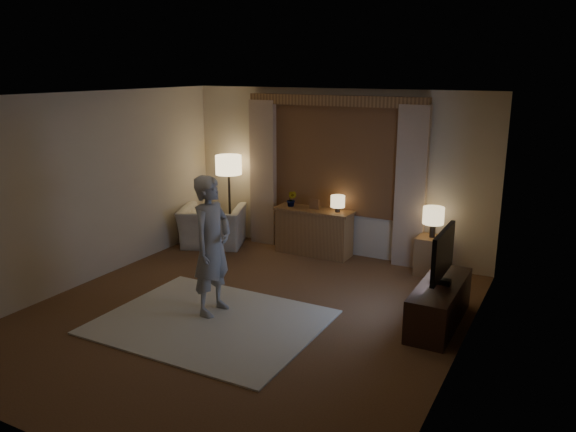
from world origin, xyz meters
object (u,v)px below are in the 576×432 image
Objects in this scene: armchair at (213,227)px; side_table at (431,256)px; sideboard at (314,233)px; person at (212,246)px; tv_stand at (439,304)px.

armchair reaches higher than side_table.
sideboard is 1.89m from side_table.
person is at bearing -92.20° from sideboard.
person is (-0.10, -2.61, 0.51)m from sideboard.
side_table is at bearing -37.62° from person.
armchair is at bearing -174.28° from side_table.
tv_stand is 0.83× the size of person.
sideboard reaches higher than side_table.
side_table is 3.29m from person.
person is at bearing -158.53° from tv_stand.
armchair is at bearing 163.25° from tv_stand.
person reaches higher than side_table.
sideboard is 2.14× the size of side_table.
armchair is 1.82× the size of side_table.
tv_stand is (4.07, -1.22, -0.08)m from armchair.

